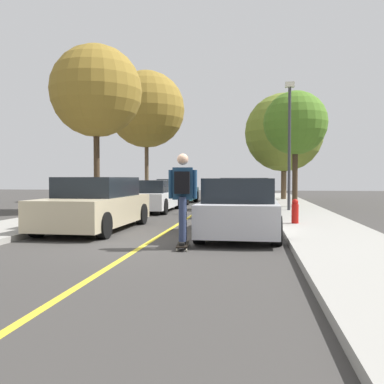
{
  "coord_description": "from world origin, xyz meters",
  "views": [
    {
      "loc": [
        2.28,
        -9.13,
        1.44
      ],
      "look_at": [
        0.27,
        5.12,
        0.96
      ],
      "focal_mm": 39.99,
      "sensor_mm": 36.0,
      "label": 1
    }
  ],
  "objects_px": {
    "parked_car_right_far": "(247,192)",
    "street_tree_left_nearest": "(96,91)",
    "skateboarder": "(183,192)",
    "street_tree_right_nearest": "(295,123)",
    "street_tree_right_near": "(284,133)",
    "parked_car_right_farthest": "(248,189)",
    "street_tree_left_near": "(146,109)",
    "parked_car_right_nearest": "(241,207)",
    "streetlamp": "(289,137)",
    "parked_car_left_far": "(176,191)",
    "parked_car_left_near": "(152,196)",
    "skateboard": "(183,244)",
    "parked_car_left_nearest": "(96,205)",
    "parked_car_right_near": "(245,197)",
    "fire_hydrant": "(295,211)"
  },
  "relations": [
    {
      "from": "parked_car_right_far",
      "to": "street_tree_left_nearest",
      "type": "xyz_separation_m",
      "value": [
        -6.18,
        -6.24,
        4.36
      ]
    },
    {
      "from": "skateboarder",
      "to": "parked_car_right_far",
      "type": "bearing_deg",
      "value": 85.77
    },
    {
      "from": "street_tree_right_nearest",
      "to": "street_tree_right_near",
      "type": "relative_size",
      "value": 0.81
    },
    {
      "from": "parked_car_right_farthest",
      "to": "skateboarder",
      "type": "relative_size",
      "value": 2.43
    },
    {
      "from": "street_tree_left_near",
      "to": "street_tree_right_near",
      "type": "xyz_separation_m",
      "value": [
        8.38,
        1.05,
        -1.43
      ]
    },
    {
      "from": "parked_car_right_nearest",
      "to": "streetlamp",
      "type": "distance_m",
      "value": 7.53
    },
    {
      "from": "street_tree_right_near",
      "to": "street_tree_left_nearest",
      "type": "bearing_deg",
      "value": -131.14
    },
    {
      "from": "parked_car_left_far",
      "to": "parked_car_left_near",
      "type": "bearing_deg",
      "value": -90.0
    },
    {
      "from": "street_tree_right_near",
      "to": "skateboard",
      "type": "xyz_separation_m",
      "value": [
        -3.3,
        -18.24,
        -4.13
      ]
    },
    {
      "from": "parked_car_left_nearest",
      "to": "street_tree_right_nearest",
      "type": "xyz_separation_m",
      "value": [
        6.18,
        8.49,
        3.2
      ]
    },
    {
      "from": "street_tree_left_nearest",
      "to": "street_tree_right_nearest",
      "type": "distance_m",
      "value": 8.85
    },
    {
      "from": "streetlamp",
      "to": "skateboarder",
      "type": "xyz_separation_m",
      "value": [
        -2.86,
        -9.08,
        -1.95
      ]
    },
    {
      "from": "parked_car_right_near",
      "to": "street_tree_left_nearest",
      "type": "relative_size",
      "value": 0.69
    },
    {
      "from": "street_tree_right_near",
      "to": "skateboard",
      "type": "distance_m",
      "value": 18.99
    },
    {
      "from": "street_tree_right_near",
      "to": "skateboard",
      "type": "relative_size",
      "value": 7.55
    },
    {
      "from": "skateboard",
      "to": "street_tree_left_nearest",
      "type": "bearing_deg",
      "value": 120.4
    },
    {
      "from": "street_tree_left_nearest",
      "to": "street_tree_right_nearest",
      "type": "relative_size",
      "value": 1.31
    },
    {
      "from": "parked_car_right_farthest",
      "to": "street_tree_right_nearest",
      "type": "relative_size",
      "value": 0.85
    },
    {
      "from": "parked_car_left_nearest",
      "to": "parked_car_right_far",
      "type": "bearing_deg",
      "value": 71.8
    },
    {
      "from": "parked_car_right_far",
      "to": "skateboarder",
      "type": "height_order",
      "value": "skateboarder"
    },
    {
      "from": "parked_car_left_near",
      "to": "parked_car_right_near",
      "type": "height_order",
      "value": "parked_car_right_near"
    },
    {
      "from": "parked_car_left_nearest",
      "to": "fire_hydrant",
      "type": "height_order",
      "value": "parked_car_left_nearest"
    },
    {
      "from": "street_tree_left_nearest",
      "to": "fire_hydrant",
      "type": "height_order",
      "value": "street_tree_left_nearest"
    },
    {
      "from": "street_tree_left_near",
      "to": "skateboard",
      "type": "bearing_deg",
      "value": -73.55
    },
    {
      "from": "street_tree_left_near",
      "to": "parked_car_right_nearest",
      "type": "bearing_deg",
      "value": -67.69
    },
    {
      "from": "parked_car_left_near",
      "to": "streetlamp",
      "type": "relative_size",
      "value": 0.89
    },
    {
      "from": "street_tree_right_nearest",
      "to": "parked_car_left_far",
      "type": "bearing_deg",
      "value": 146.56
    },
    {
      "from": "parked_car_right_farthest",
      "to": "street_tree_left_near",
      "type": "relative_size",
      "value": 0.56
    },
    {
      "from": "parked_car_right_nearest",
      "to": "parked_car_right_far",
      "type": "bearing_deg",
      "value": 90.0
    },
    {
      "from": "skateboarder",
      "to": "street_tree_left_near",
      "type": "bearing_deg",
      "value": 106.43
    },
    {
      "from": "parked_car_right_near",
      "to": "street_tree_right_near",
      "type": "bearing_deg",
      "value": 78.03
    },
    {
      "from": "parked_car_right_near",
      "to": "skateboard",
      "type": "relative_size",
      "value": 5.47
    },
    {
      "from": "skateboarder",
      "to": "street_tree_right_nearest",
      "type": "bearing_deg",
      "value": 73.71
    },
    {
      "from": "parked_car_right_far",
      "to": "parked_car_right_farthest",
      "type": "height_order",
      "value": "parked_car_right_far"
    },
    {
      "from": "parked_car_right_farthest",
      "to": "skateboarder",
      "type": "bearing_deg",
      "value": -92.94
    },
    {
      "from": "street_tree_right_nearest",
      "to": "fire_hydrant",
      "type": "distance_m",
      "value": 8.11
    },
    {
      "from": "street_tree_right_near",
      "to": "streetlamp",
      "type": "height_order",
      "value": "street_tree_right_near"
    },
    {
      "from": "parked_car_left_nearest",
      "to": "skateboarder",
      "type": "bearing_deg",
      "value": -44.17
    },
    {
      "from": "street_tree_right_near",
      "to": "streetlamp",
      "type": "distance_m",
      "value": 9.27
    },
    {
      "from": "parked_car_right_nearest",
      "to": "skateboard",
      "type": "relative_size",
      "value": 5.16
    },
    {
      "from": "parked_car_left_nearest",
      "to": "fire_hydrant",
      "type": "xyz_separation_m",
      "value": [
        5.49,
        1.16,
        -0.22
      ]
    },
    {
      "from": "parked_car_right_farthest",
      "to": "skateboard",
      "type": "height_order",
      "value": "parked_car_right_farthest"
    },
    {
      "from": "street_tree_left_nearest",
      "to": "street_tree_left_near",
      "type": "distance_m",
      "value": 8.56
    },
    {
      "from": "parked_car_right_nearest",
      "to": "parked_car_right_near",
      "type": "xyz_separation_m",
      "value": [
        0.0,
        5.77,
        -0.01
      ]
    },
    {
      "from": "street_tree_left_near",
      "to": "skateboard",
      "type": "relative_size",
      "value": 9.17
    },
    {
      "from": "street_tree_left_nearest",
      "to": "skateboard",
      "type": "relative_size",
      "value": 7.96
    },
    {
      "from": "parked_car_right_farthest",
      "to": "street_tree_right_near",
      "type": "xyz_separation_m",
      "value": [
        2.19,
        -3.26,
        3.54
      ]
    },
    {
      "from": "parked_car_left_near",
      "to": "parked_car_right_far",
      "type": "height_order",
      "value": "parked_car_right_far"
    },
    {
      "from": "skateboarder",
      "to": "parked_car_left_near",
      "type": "bearing_deg",
      "value": 107.13
    },
    {
      "from": "parked_car_right_nearest",
      "to": "street_tree_left_nearest",
      "type": "bearing_deg",
      "value": 133.46
    }
  ]
}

